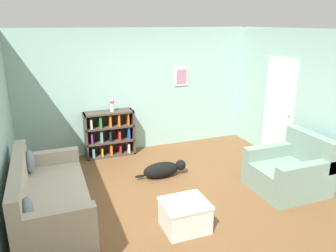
{
  "coord_description": "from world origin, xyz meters",
  "views": [
    {
      "loc": [
        -1.85,
        -4.46,
        2.71
      ],
      "look_at": [
        0.0,
        0.4,
        1.05
      ],
      "focal_mm": 35.0,
      "sensor_mm": 36.0,
      "label": 1
    }
  ],
  "objects": [
    {
      "name": "bookshelf",
      "position": [
        -0.69,
        2.04,
        0.47
      ],
      "size": [
        1.01,
        0.33,
        0.95
      ],
      "color": "#42382D",
      "rests_on": "ground_plane"
    },
    {
      "name": "couch",
      "position": [
        -1.98,
        -0.05,
        0.32
      ],
      "size": [
        0.95,
        2.06,
        0.91
      ],
      "color": "#B7AD99",
      "rests_on": "ground_plane"
    },
    {
      "name": "ground_plane",
      "position": [
        0.0,
        0.0,
        0.0
      ],
      "size": [
        14.0,
        14.0,
        0.0
      ],
      "primitive_type": "plane",
      "color": "brown"
    },
    {
      "name": "wall_right",
      "position": [
        2.55,
        0.02,
        1.29
      ],
      "size": [
        0.16,
        5.0,
        2.6
      ],
      "color": "#93BCB2",
      "rests_on": "ground_plane"
    },
    {
      "name": "vase",
      "position": [
        -0.61,
        2.02,
        1.1
      ],
      "size": [
        0.11,
        0.11,
        0.27
      ],
      "color": "silver",
      "rests_on": "bookshelf"
    },
    {
      "name": "recliner_chair",
      "position": [
        1.83,
        -0.53,
        0.33
      ],
      "size": [
        1.07,
        1.03,
        0.94
      ],
      "color": "gray",
      "rests_on": "ground_plane"
    },
    {
      "name": "wall_back",
      "position": [
        0.0,
        2.25,
        1.3
      ],
      "size": [
        5.6,
        0.13,
        2.6
      ],
      "color": "#93BCB2",
      "rests_on": "ground_plane"
    },
    {
      "name": "dog",
      "position": [
        -0.0,
        0.64,
        0.15
      ],
      "size": [
        0.96,
        0.26,
        0.29
      ],
      "color": "black",
      "rests_on": "ground_plane"
    },
    {
      "name": "coffee_table",
      "position": [
        -0.26,
        -0.93,
        0.22
      ],
      "size": [
        0.61,
        0.55,
        0.4
      ],
      "color": "silver",
      "rests_on": "ground_plane"
    }
  ]
}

